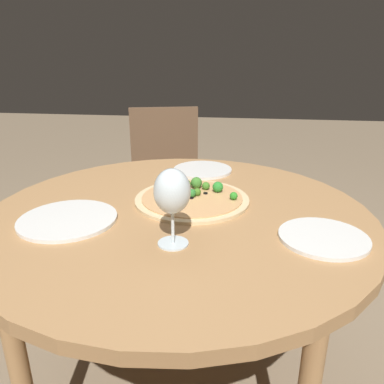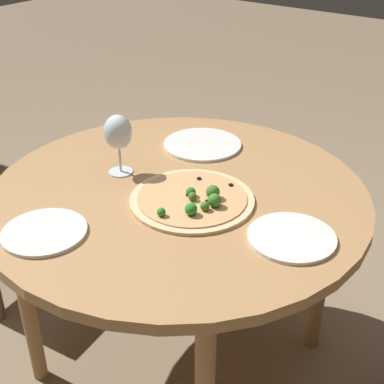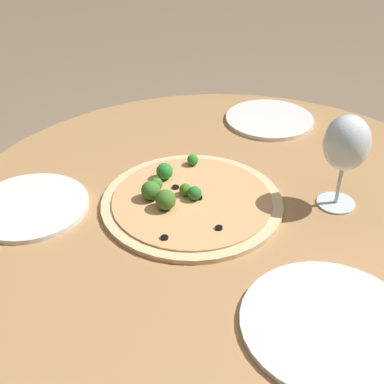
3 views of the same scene
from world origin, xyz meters
name	(u,v)px [view 2 (image 2 of 3)]	position (x,y,z in m)	size (l,w,h in m)	color
ground_plane	(180,359)	(0.00, 0.00, 0.00)	(12.00, 12.00, 0.00)	#847056
dining_table	(178,208)	(0.00, 0.00, 0.65)	(1.13, 1.13, 0.71)	#A87A4C
pizza	(193,199)	(0.08, -0.03, 0.72)	(0.36, 0.36, 0.05)	#DBBC89
wine_glass	(118,133)	(-0.21, -0.02, 0.85)	(0.09, 0.09, 0.19)	silver
plate_near	(44,232)	(-0.14, -0.39, 0.72)	(0.22, 0.22, 0.01)	silver
plate_far	(202,144)	(-0.12, 0.29, 0.72)	(0.27, 0.27, 0.01)	silver
plate_side	(292,237)	(0.39, -0.03, 0.72)	(0.23, 0.23, 0.01)	silver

